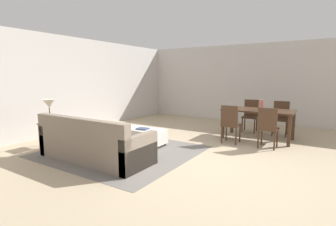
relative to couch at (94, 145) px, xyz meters
name	(u,v)px	position (x,y,z in m)	size (l,w,h in m)	color
ground_plane	(205,165)	(1.94, 0.87, -0.29)	(10.80, 10.80, 0.00)	tan
wall_back	(267,84)	(1.94, 5.87, 1.06)	(9.00, 0.12, 2.70)	beige
wall_left	(67,85)	(-2.56, 1.37, 1.06)	(0.12, 11.00, 2.70)	beige
area_rug	(122,151)	(0.07, 0.71, -0.29)	(3.00, 2.80, 0.01)	slate
couch	(94,145)	(0.00, 0.00, 0.00)	(2.30, 0.88, 0.86)	gray
ottoman_table	(143,136)	(0.13, 1.36, -0.07)	(1.04, 0.55, 0.39)	silver
side_table	(51,128)	(-1.45, 0.06, 0.15)	(0.40, 0.40, 0.57)	brown
table_lamp	(49,105)	(-1.45, 0.06, 0.68)	(0.26, 0.26, 0.53)	brown
dining_table	(258,113)	(2.25, 3.41, 0.37)	(1.70, 0.86, 0.76)	#422B1C
dining_chair_near_left	(230,122)	(1.80, 2.59, 0.23)	(0.41, 0.41, 0.92)	#422B1C
dining_chair_near_right	(268,126)	(2.65, 2.61, 0.23)	(0.40, 0.40, 0.92)	#422B1C
dining_chair_far_left	(251,114)	(1.85, 4.23, 0.23)	(0.43, 0.43, 0.92)	#422B1C
dining_chair_far_right	(281,116)	(2.66, 4.22, 0.23)	(0.43, 0.43, 0.92)	#422B1C
vase_centerpiece	(262,105)	(2.33, 3.36, 0.59)	(0.11, 0.11, 0.26)	#B26659
book_on_ottoman	(143,129)	(0.18, 1.30, 0.11)	(0.26, 0.20, 0.03)	#3F4C72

